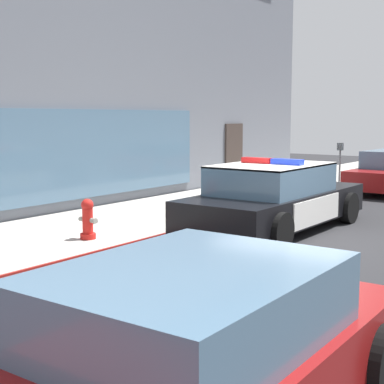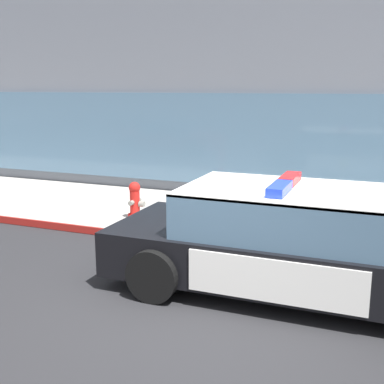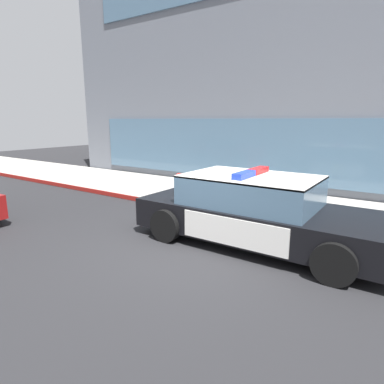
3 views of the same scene
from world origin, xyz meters
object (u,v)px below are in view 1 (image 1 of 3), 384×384
(police_cruiser, at_px, (274,198))
(car_far_lane, at_px, (191,356))
(parking_meter, at_px, (340,156))
(fire_hydrant, at_px, (88,219))

(police_cruiser, height_order, car_far_lane, police_cruiser)
(police_cruiser, xyz_separation_m, parking_meter, (7.39, 1.59, 0.40))
(car_far_lane, bearing_deg, police_cruiser, -156.94)
(police_cruiser, bearing_deg, car_far_lane, -156.20)
(fire_hydrant, bearing_deg, police_cruiser, -30.12)
(police_cruiser, bearing_deg, parking_meter, 12.00)
(parking_meter, bearing_deg, car_far_lane, -161.79)
(fire_hydrant, xyz_separation_m, car_far_lane, (-3.94, -5.19, 0.13))
(police_cruiser, relative_size, car_far_lane, 1.15)
(fire_hydrant, distance_m, parking_meter, 10.77)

